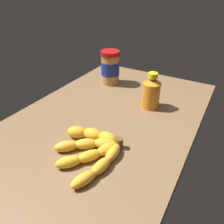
% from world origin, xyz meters
% --- Properties ---
extents(ground_plane, '(0.95, 0.60, 0.04)m').
position_xyz_m(ground_plane, '(0.00, 0.00, -0.02)').
color(ground_plane, brown).
extents(banana_bunch, '(0.21, 0.19, 0.04)m').
position_xyz_m(banana_bunch, '(0.17, 0.06, 0.02)').
color(banana_bunch, gold).
rests_on(banana_bunch, ground_plane).
extents(peanut_butter_jar, '(0.08, 0.08, 0.15)m').
position_xyz_m(peanut_butter_jar, '(-0.26, -0.14, 0.07)').
color(peanut_butter_jar, '#BF8442').
rests_on(peanut_butter_jar, ground_plane).
extents(honey_bottle, '(0.07, 0.07, 0.14)m').
position_xyz_m(honey_bottle, '(-0.15, 0.11, 0.06)').
color(honey_bottle, orange).
rests_on(honey_bottle, ground_plane).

